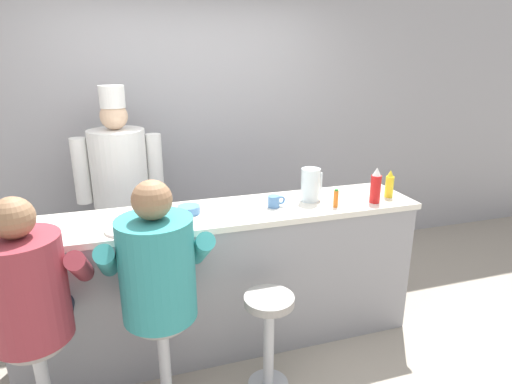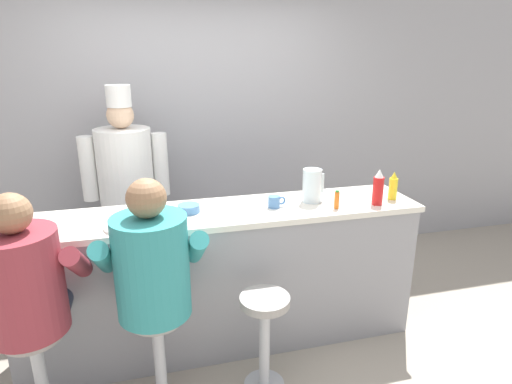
% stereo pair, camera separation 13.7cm
% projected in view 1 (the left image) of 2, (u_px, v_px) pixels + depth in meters
% --- Properties ---
extents(ground_plane, '(20.00, 20.00, 0.00)m').
position_uv_depth(ground_plane, '(235.00, 364.00, 2.91)').
color(ground_plane, '#9E9384').
extents(wall_back, '(10.00, 0.06, 2.70)m').
position_uv_depth(wall_back, '(188.00, 128.00, 3.98)').
color(wall_back, '#99999E').
rests_on(wall_back, ground_plane).
extents(diner_counter, '(2.74, 0.56, 1.01)m').
position_uv_depth(diner_counter, '(224.00, 278.00, 3.01)').
color(diner_counter, gray).
rests_on(diner_counter, ground_plane).
extents(ketchup_bottle_red, '(0.07, 0.07, 0.25)m').
position_uv_depth(ketchup_bottle_red, '(376.00, 186.00, 2.98)').
color(ketchup_bottle_red, red).
rests_on(ketchup_bottle_red, diner_counter).
extents(mustard_bottle_yellow, '(0.06, 0.06, 0.20)m').
position_uv_depth(mustard_bottle_yellow, '(389.00, 185.00, 3.11)').
color(mustard_bottle_yellow, yellow).
rests_on(mustard_bottle_yellow, diner_counter).
extents(hot_sauce_bottle_orange, '(0.03, 0.03, 0.13)m').
position_uv_depth(hot_sauce_bottle_orange, '(336.00, 199.00, 2.91)').
color(hot_sauce_bottle_orange, orange).
rests_on(hot_sauce_bottle_orange, diner_counter).
extents(water_pitcher_clear, '(0.15, 0.13, 0.24)m').
position_uv_depth(water_pitcher_clear, '(311.00, 185.00, 3.02)').
color(water_pitcher_clear, silver).
rests_on(water_pitcher_clear, diner_counter).
extents(breakfast_plate, '(0.27, 0.27, 0.05)m').
position_uv_depth(breakfast_plate, '(128.00, 228.00, 2.54)').
color(breakfast_plate, white).
rests_on(breakfast_plate, diner_counter).
extents(cereal_bowl, '(0.15, 0.15, 0.05)m').
position_uv_depth(cereal_bowl, '(189.00, 210.00, 2.80)').
color(cereal_bowl, '#4C7FB7').
rests_on(cereal_bowl, diner_counter).
extents(coffee_mug_blue, '(0.12, 0.08, 0.08)m').
position_uv_depth(coffee_mug_blue, '(274.00, 201.00, 2.92)').
color(coffee_mug_blue, '#4C7AB2').
rests_on(coffee_mug_blue, diner_counter).
extents(diner_seated_maroon, '(0.59, 0.58, 1.39)m').
position_uv_depth(diner_seated_maroon, '(29.00, 293.00, 2.12)').
color(diner_seated_maroon, '#B2B5BA').
rests_on(diner_seated_maroon, ground_plane).
extents(diner_seated_teal, '(0.61, 0.60, 1.42)m').
position_uv_depth(diner_seated_teal, '(157.00, 273.00, 2.30)').
color(diner_seated_teal, '#B2B5BA').
rests_on(diner_seated_teal, ground_plane).
extents(empty_stool_round, '(0.30, 0.30, 0.64)m').
position_uv_depth(empty_stool_round, '(269.00, 327.00, 2.59)').
color(empty_stool_round, '#B2B5BA').
rests_on(empty_stool_round, ground_plane).
extents(cook_in_whites_near, '(0.70, 0.45, 1.78)m').
position_uv_depth(cook_in_whites_near, '(121.00, 186.00, 3.50)').
color(cook_in_whites_near, '#232328').
rests_on(cook_in_whites_near, ground_plane).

